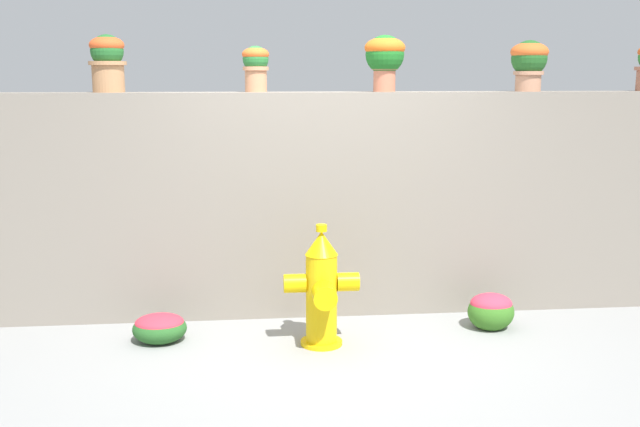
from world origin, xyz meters
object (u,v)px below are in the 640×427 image
potted_plant_2 (256,64)px  potted_plant_4 (529,60)px  potted_plant_1 (107,59)px  potted_plant_3 (385,56)px  fire_hydrant (322,290)px  flower_bush_left (160,327)px  flower_bush_right (491,309)px

potted_plant_2 → potted_plant_4: (2.22, -0.03, 0.03)m
potted_plant_1 → potted_plant_3: (2.18, -0.04, 0.03)m
potted_plant_2 → fire_hydrant: bearing=-61.6°
potted_plant_2 → potted_plant_3: (1.03, -0.02, 0.07)m
flower_bush_left → flower_bush_right: size_ratio=1.11×
potted_plant_2 → flower_bush_right: size_ratio=0.99×
potted_plant_1 → potted_plant_4: 3.37m
potted_plant_3 → potted_plant_1: bearing=179.0°
potted_plant_2 → potted_plant_3: bearing=-1.2°
potted_plant_4 → potted_plant_3: bearing=179.5°
potted_plant_2 → flower_bush_left: 2.17m
potted_plant_3 → fire_hydrant: (-0.59, -0.79, -1.69)m
potted_plant_3 → flower_bush_right: bearing=-35.8°
potted_plant_4 → fire_hydrant: 2.56m
potted_plant_1 → potted_plant_2: 1.15m
fire_hydrant → potted_plant_2: bearing=118.4°
fire_hydrant → flower_bush_left: bearing=170.3°
potted_plant_1 → potted_plant_4: bearing=-0.8°
potted_plant_4 → flower_bush_right: (-0.42, -0.55, -1.93)m
potted_plant_1 → potted_plant_3: potted_plant_3 is taller
potted_plant_2 → potted_plant_3: size_ratio=0.80×
potted_plant_1 → flower_bush_left: bearing=-58.2°
potted_plant_4 → flower_bush_right: size_ratio=1.13×
potted_plant_2 → flower_bush_left: (-0.76, -0.61, -1.94)m
potted_plant_1 → potted_plant_3: 2.18m
potted_plant_3 → potted_plant_4: (1.19, -0.01, -0.03)m
potted_plant_1 → potted_plant_2: bearing=-0.7°
fire_hydrant → flower_bush_left: (-1.20, 0.20, -0.31)m
potted_plant_3 → flower_bush_left: bearing=-161.7°
fire_hydrant → flower_bush_left: size_ratio=2.25×
potted_plant_2 → fire_hydrant: 1.87m
potted_plant_2 → flower_bush_right: 2.68m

